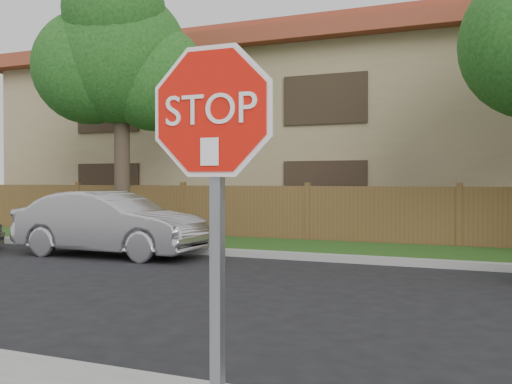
% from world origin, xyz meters
% --- Properties ---
extents(far_curb, '(70.00, 0.30, 0.15)m').
position_xyz_m(far_curb, '(0.00, 8.15, 0.07)').
color(far_curb, gray).
rests_on(far_curb, ground).
extents(grass_strip, '(70.00, 3.00, 0.12)m').
position_xyz_m(grass_strip, '(0.00, 9.80, 0.06)').
color(grass_strip, '#1E4714').
rests_on(grass_strip, ground).
extents(fence, '(70.00, 0.12, 1.60)m').
position_xyz_m(fence, '(0.00, 11.40, 0.80)').
color(fence, brown).
rests_on(fence, ground).
extents(apartment_building, '(35.20, 9.20, 7.20)m').
position_xyz_m(apartment_building, '(0.00, 17.00, 3.53)').
color(apartment_building, tan).
rests_on(apartment_building, ground).
extents(tree_left, '(4.80, 3.90, 7.78)m').
position_xyz_m(tree_left, '(-8.98, 9.57, 5.22)').
color(tree_left, '#382B21').
rests_on(tree_left, ground).
extents(stop_sign, '(1.01, 0.13, 2.55)m').
position_xyz_m(stop_sign, '(-0.19, -1.48, 1.83)').
color(stop_sign, gray).
rests_on(stop_sign, sidewalk_near).
extents(sedan_left, '(4.59, 1.65, 1.51)m').
position_xyz_m(sedan_left, '(-7.32, 6.95, 0.75)').
color(sedan_left, '#AAA9AE').
rests_on(sedan_left, ground).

